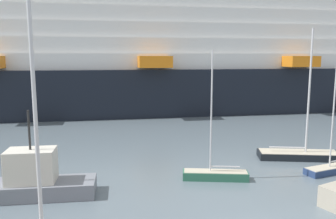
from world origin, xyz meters
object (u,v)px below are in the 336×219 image
object	(u,v)px
sailboat_2	(333,167)
fishing_boat_1	(36,180)
sailboat_3	(299,153)
cruise_ship	(77,62)
sailboat_4	(215,173)

from	to	relation	value
sailboat_2	fishing_boat_1	distance (m)	19.30
sailboat_3	cruise_ship	xyz separation A→B (m)	(-16.49, 28.76, 6.66)
sailboat_3	sailboat_4	xyz separation A→B (m)	(-8.08, -2.64, -0.03)
sailboat_3	cruise_ship	bearing A→B (deg)	139.05
fishing_boat_1	cruise_ship	distance (m)	32.09
sailboat_3	sailboat_2	bearing A→B (deg)	-65.91
sailboat_2	fishing_boat_1	world-z (taller)	sailboat_2
fishing_boat_1	cruise_ship	world-z (taller)	cruise_ship
sailboat_3	cruise_ship	distance (m)	33.82
cruise_ship	sailboat_2	bearing A→B (deg)	-57.92
fishing_boat_1	cruise_ship	xyz separation A→B (m)	(2.50, 31.40, 6.11)
cruise_ship	sailboat_3	bearing A→B (deg)	-55.66
sailboat_3	sailboat_4	size ratio (longest dim) A/B	1.20
sailboat_2	sailboat_4	bearing A→B (deg)	-14.16
sailboat_2	sailboat_4	size ratio (longest dim) A/B	0.94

